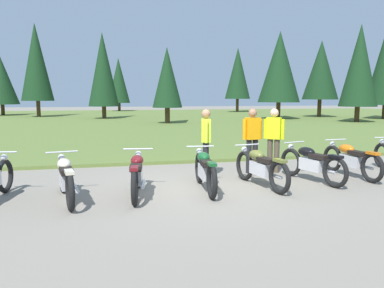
{
  "coord_description": "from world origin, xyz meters",
  "views": [
    {
      "loc": [
        -1.88,
        -7.63,
        1.96
      ],
      "look_at": [
        0.0,
        0.6,
        0.9
      ],
      "focal_mm": 34.97,
      "sensor_mm": 36.0,
      "label": 1
    }
  ],
  "objects_px": {
    "rider_near_row_end": "(206,139)",
    "rider_checking_bike": "(252,137)",
    "rider_in_hivis_vest": "(274,136)",
    "motorcycle_cream": "(66,178)",
    "motorcycle_british_green": "(205,170)",
    "motorcycle_orange": "(351,159)",
    "motorcycle_maroon": "(137,174)",
    "motorcycle_olive": "(260,167)",
    "motorcycle_black": "(311,163)"
  },
  "relations": [
    {
      "from": "motorcycle_maroon",
      "to": "motorcycle_black",
      "type": "height_order",
      "value": "same"
    },
    {
      "from": "motorcycle_maroon",
      "to": "motorcycle_british_green",
      "type": "height_order",
      "value": "same"
    },
    {
      "from": "motorcycle_maroon",
      "to": "rider_checking_bike",
      "type": "relative_size",
      "value": 1.25
    },
    {
      "from": "motorcycle_cream",
      "to": "motorcycle_british_green",
      "type": "relative_size",
      "value": 0.99
    },
    {
      "from": "motorcycle_orange",
      "to": "motorcycle_maroon",
      "type": "bearing_deg",
      "value": -173.39
    },
    {
      "from": "motorcycle_olive",
      "to": "motorcycle_maroon",
      "type": "bearing_deg",
      "value": -176.76
    },
    {
      "from": "motorcycle_maroon",
      "to": "rider_in_hivis_vest",
      "type": "relative_size",
      "value": 1.25
    },
    {
      "from": "motorcycle_maroon",
      "to": "motorcycle_orange",
      "type": "height_order",
      "value": "same"
    },
    {
      "from": "motorcycle_cream",
      "to": "motorcycle_black",
      "type": "xyz_separation_m",
      "value": [
        5.42,
        0.46,
        0.0
      ]
    },
    {
      "from": "motorcycle_maroon",
      "to": "rider_checking_bike",
      "type": "distance_m",
      "value": 3.53
    },
    {
      "from": "motorcycle_olive",
      "to": "rider_in_hivis_vest",
      "type": "distance_m",
      "value": 1.78
    },
    {
      "from": "motorcycle_maroon",
      "to": "rider_checking_bike",
      "type": "xyz_separation_m",
      "value": [
        3.1,
        1.61,
        0.51
      ]
    },
    {
      "from": "rider_in_hivis_vest",
      "to": "rider_checking_bike",
      "type": "bearing_deg",
      "value": 175.58
    },
    {
      "from": "motorcycle_olive",
      "to": "rider_near_row_end",
      "type": "height_order",
      "value": "rider_near_row_end"
    },
    {
      "from": "rider_checking_bike",
      "to": "motorcycle_maroon",
      "type": "bearing_deg",
      "value": -152.53
    },
    {
      "from": "motorcycle_olive",
      "to": "rider_in_hivis_vest",
      "type": "xyz_separation_m",
      "value": [
        0.96,
        1.41,
        0.51
      ]
    },
    {
      "from": "motorcycle_british_green",
      "to": "rider_in_hivis_vest",
      "type": "height_order",
      "value": "rider_in_hivis_vest"
    },
    {
      "from": "motorcycle_black",
      "to": "rider_in_hivis_vest",
      "type": "height_order",
      "value": "rider_in_hivis_vest"
    },
    {
      "from": "motorcycle_british_green",
      "to": "rider_checking_bike",
      "type": "relative_size",
      "value": 1.26
    },
    {
      "from": "motorcycle_olive",
      "to": "rider_checking_bike",
      "type": "distance_m",
      "value": 1.59
    },
    {
      "from": "motorcycle_maroon",
      "to": "motorcycle_orange",
      "type": "xyz_separation_m",
      "value": [
        5.29,
        0.61,
        0.0
      ]
    },
    {
      "from": "motorcycle_orange",
      "to": "rider_near_row_end",
      "type": "height_order",
      "value": "rider_near_row_end"
    },
    {
      "from": "motorcycle_cream",
      "to": "motorcycle_british_green",
      "type": "height_order",
      "value": "same"
    },
    {
      "from": "motorcycle_olive",
      "to": "motorcycle_orange",
      "type": "height_order",
      "value": "same"
    },
    {
      "from": "rider_near_row_end",
      "to": "rider_in_hivis_vest",
      "type": "height_order",
      "value": "same"
    },
    {
      "from": "motorcycle_orange",
      "to": "rider_checking_bike",
      "type": "height_order",
      "value": "rider_checking_bike"
    },
    {
      "from": "motorcycle_british_green",
      "to": "motorcycle_black",
      "type": "xyz_separation_m",
      "value": [
        2.63,
        0.25,
        0.0
      ]
    },
    {
      "from": "rider_near_row_end",
      "to": "motorcycle_british_green",
      "type": "bearing_deg",
      "value": -105.69
    },
    {
      "from": "motorcycle_maroon",
      "to": "motorcycle_olive",
      "type": "bearing_deg",
      "value": 3.24
    },
    {
      "from": "motorcycle_british_green",
      "to": "rider_checking_bike",
      "type": "distance_m",
      "value": 2.29
    },
    {
      "from": "motorcycle_orange",
      "to": "motorcycle_cream",
      "type": "bearing_deg",
      "value": -173.93
    },
    {
      "from": "motorcycle_black",
      "to": "rider_in_hivis_vest",
      "type": "xyz_separation_m",
      "value": [
        -0.4,
        1.2,
        0.51
      ]
    },
    {
      "from": "motorcycle_olive",
      "to": "motorcycle_black",
      "type": "bearing_deg",
      "value": 8.85
    },
    {
      "from": "rider_checking_bike",
      "to": "motorcycle_orange",
      "type": "bearing_deg",
      "value": -24.36
    },
    {
      "from": "rider_near_row_end",
      "to": "rider_checking_bike",
      "type": "bearing_deg",
      "value": 10.95
    },
    {
      "from": "rider_checking_bike",
      "to": "rider_near_row_end",
      "type": "bearing_deg",
      "value": -169.05
    },
    {
      "from": "motorcycle_olive",
      "to": "rider_near_row_end",
      "type": "distance_m",
      "value": 1.6
    },
    {
      "from": "motorcycle_olive",
      "to": "rider_near_row_end",
      "type": "relative_size",
      "value": 1.25
    },
    {
      "from": "motorcycle_british_green",
      "to": "motorcycle_black",
      "type": "bearing_deg",
      "value": 5.49
    },
    {
      "from": "rider_in_hivis_vest",
      "to": "rider_checking_bike",
      "type": "xyz_separation_m",
      "value": [
        -0.58,
        0.04,
        0.0
      ]
    },
    {
      "from": "motorcycle_british_green",
      "to": "rider_in_hivis_vest",
      "type": "distance_m",
      "value": 2.71
    },
    {
      "from": "motorcycle_british_green",
      "to": "rider_checking_bike",
      "type": "height_order",
      "value": "rider_checking_bike"
    },
    {
      "from": "motorcycle_british_green",
      "to": "rider_near_row_end",
      "type": "bearing_deg",
      "value": 74.31
    },
    {
      "from": "motorcycle_cream",
      "to": "motorcycle_black",
      "type": "bearing_deg",
      "value": 4.83
    },
    {
      "from": "motorcycle_maroon",
      "to": "rider_checking_bike",
      "type": "height_order",
      "value": "rider_checking_bike"
    },
    {
      "from": "rider_near_row_end",
      "to": "motorcycle_orange",
      "type": "bearing_deg",
      "value": -11.95
    },
    {
      "from": "motorcycle_black",
      "to": "motorcycle_orange",
      "type": "bearing_deg",
      "value": 11.46
    },
    {
      "from": "motorcycle_british_green",
      "to": "motorcycle_black",
      "type": "distance_m",
      "value": 2.64
    },
    {
      "from": "motorcycle_black",
      "to": "motorcycle_british_green",
      "type": "bearing_deg",
      "value": -174.51
    },
    {
      "from": "motorcycle_olive",
      "to": "rider_in_hivis_vest",
      "type": "height_order",
      "value": "rider_in_hivis_vest"
    }
  ]
}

